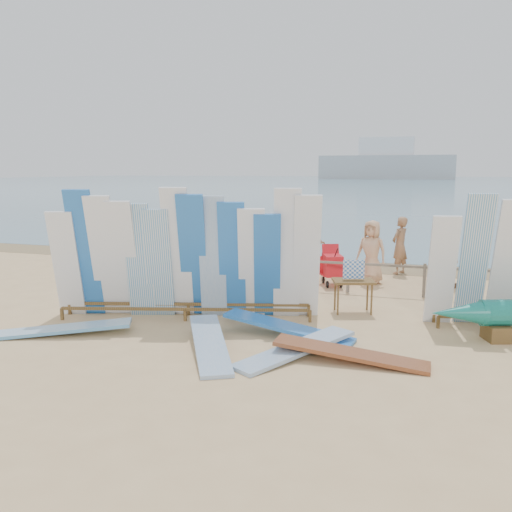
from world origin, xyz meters
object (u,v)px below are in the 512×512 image
(flat_board_b, at_px, (296,355))
(flat_board_c, at_px, (350,362))
(main_surfboard_rack, at_px, (186,260))
(beachgoer_11, at_px, (172,235))
(beachgoer_7, at_px, (400,245))
(side_surfboard_rack, at_px, (491,267))
(beachgoer_10, at_px, (452,260))
(beach_chair_right, at_px, (330,276))
(stroller, at_px, (332,269))
(vendor_table, at_px, (353,295))
(beachgoer_5, at_px, (305,246))
(beachgoer_extra_1, at_px, (148,236))
(beachgoer_6, at_px, (371,252))
(flat_board_a, at_px, (210,352))
(beachgoer_3, at_px, (272,241))
(beachgoer_1, at_px, (205,246))
(flat_board_e, at_px, (64,334))
(beach_chair_left, at_px, (306,274))
(flat_board_d, at_px, (288,337))

(flat_board_b, height_order, flat_board_c, flat_board_c)
(main_surfboard_rack, xyz_separation_m, beachgoer_11, (-4.50, 8.19, -0.53))
(beachgoer_7, bearing_deg, side_surfboard_rack, 49.73)
(flat_board_b, relative_size, beachgoer_10, 1.73)
(beach_chair_right, bearing_deg, main_surfboard_rack, -148.99)
(flat_board_b, bearing_deg, stroller, 124.26)
(vendor_table, height_order, beachgoer_5, beachgoer_5)
(beachgoer_extra_1, bearing_deg, main_surfboard_rack, 123.12)
(vendor_table, bearing_deg, beachgoer_6, 71.69)
(vendor_table, distance_m, flat_board_c, 3.42)
(flat_board_a, xyz_separation_m, flat_board_c, (2.55, 0.28, 0.00))
(main_surfboard_rack, relative_size, beachgoer_3, 3.60)
(beachgoer_6, height_order, beachgoer_10, beachgoer_6)
(beachgoer_11, distance_m, beachgoer_10, 10.67)
(main_surfboard_rack, bearing_deg, flat_board_b, -45.41)
(side_surfboard_rack, relative_size, vendor_table, 2.29)
(flat_board_a, bearing_deg, beachgoer_1, 85.58)
(flat_board_a, xyz_separation_m, stroller, (1.10, 6.51, 0.47))
(beachgoer_7, bearing_deg, flat_board_c, 26.41)
(beachgoer_7, bearing_deg, flat_board_e, -6.23)
(flat_board_a, xyz_separation_m, beachgoer_extra_1, (-6.24, 8.91, 0.89))
(beach_chair_right, relative_size, beachgoer_10, 0.52)
(beachgoer_11, bearing_deg, beachgoer_3, 108.03)
(side_surfboard_rack, bearing_deg, beachgoer_7, 100.07)
(beach_chair_left, bearing_deg, beachgoer_11, 167.66)
(flat_board_a, distance_m, beachgoer_extra_1, 10.91)
(flat_board_e, height_order, beachgoer_11, beachgoer_11)
(beach_chair_left, height_order, beachgoer_extra_1, beachgoer_extra_1)
(flat_board_e, distance_m, beachgoer_7, 10.80)
(flat_board_e, height_order, beachgoer_10, beachgoer_10)
(flat_board_c, height_order, beachgoer_7, beachgoer_7)
(beach_chair_left, bearing_deg, flat_board_c, -53.91)
(beach_chair_right, bearing_deg, beachgoer_extra_1, 130.85)
(flat_board_c, height_order, beach_chair_right, beach_chair_right)
(flat_board_b, bearing_deg, flat_board_d, 142.21)
(beachgoer_11, relative_size, beachgoer_5, 0.99)
(main_surfboard_rack, height_order, vendor_table, main_surfboard_rack)
(flat_board_c, relative_size, beachgoer_6, 1.44)
(side_surfboard_rack, xyz_separation_m, stroller, (-3.92, 3.16, -0.83))
(flat_board_b, bearing_deg, beachgoer_11, 157.18)
(beachgoer_6, bearing_deg, flat_board_c, -70.15)
(vendor_table, height_order, flat_board_d, vendor_table)
(main_surfboard_rack, distance_m, beach_chair_right, 5.35)
(side_surfboard_rack, distance_m, beachgoer_1, 9.38)
(beachgoer_3, bearing_deg, beachgoer_11, -63.96)
(flat_board_c, bearing_deg, flat_board_d, 53.11)
(beach_chair_left, bearing_deg, beach_chair_right, 6.77)
(side_surfboard_rack, relative_size, beachgoer_6, 1.53)
(side_surfboard_rack, xyz_separation_m, flat_board_e, (-8.29, -3.29, -1.30))
(beachgoer_7, bearing_deg, beachgoer_3, -68.15)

